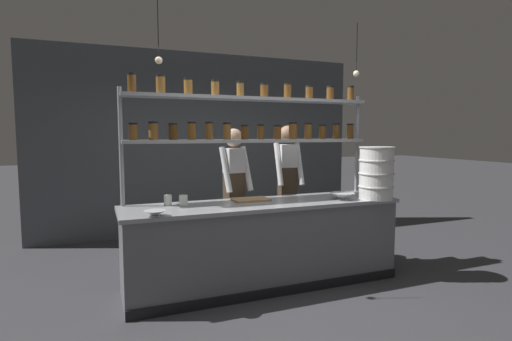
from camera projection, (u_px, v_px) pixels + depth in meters
name	position (u px, v px, depth m)	size (l,w,h in m)	color
ground_plane	(264.00, 284.00, 4.42)	(40.00, 40.00, 0.00)	#3D3D42
back_wall	(203.00, 144.00, 6.71)	(5.44, 0.12, 2.99)	#4C5156
prep_counter	(264.00, 244.00, 4.38)	(3.04, 0.76, 0.92)	slate
spice_shelf_unit	(252.00, 124.00, 4.56)	(2.93, 0.28, 2.27)	#999BA0
chef_left	(234.00, 188.00, 4.87)	(0.40, 0.33, 1.72)	black
chef_center	(287.00, 182.00, 5.27)	(0.38, 0.32, 1.77)	black
container_stack	(376.00, 173.00, 4.53)	(0.40, 0.40, 0.60)	white
cutting_board	(251.00, 200.00, 4.43)	(0.40, 0.26, 0.02)	#A88456
prep_bowl_near_left	(342.00, 196.00, 4.51)	(0.28, 0.28, 0.08)	silver
prep_bowl_center_front	(155.00, 214.00, 3.59)	(0.20, 0.20, 0.05)	silver
serving_cup_front	(183.00, 200.00, 4.13)	(0.09, 0.09, 0.11)	silver
serving_cup_by_board	(168.00, 200.00, 4.14)	(0.08, 0.08, 0.11)	silver
pendant_light_row	(267.00, 65.00, 4.21)	(2.33, 0.07, 0.61)	black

